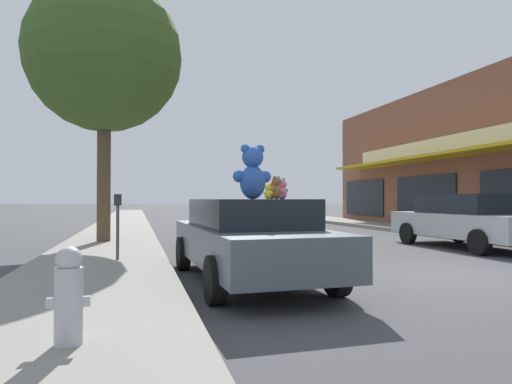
% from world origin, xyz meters
% --- Properties ---
extents(ground_plane, '(260.00, 260.00, 0.00)m').
position_xyz_m(ground_plane, '(0.00, 0.00, 0.00)').
color(ground_plane, '#424244').
extents(sidewalk_near, '(2.56, 90.00, 0.16)m').
position_xyz_m(sidewalk_near, '(-6.00, 0.00, 0.08)').
color(sidewalk_near, gray).
rests_on(sidewalk_near, ground_plane).
extents(plush_art_car, '(2.03, 4.78, 1.33)m').
position_xyz_m(plush_art_car, '(-3.58, 0.48, 0.72)').
color(plush_art_car, '#4C5660').
rests_on(plush_art_car, ground_plane).
extents(teddy_bear_giant, '(0.65, 0.41, 0.89)m').
position_xyz_m(teddy_bear_giant, '(-3.51, 0.43, 1.76)').
color(teddy_bear_giant, blue).
rests_on(teddy_bear_giant, plush_art_car).
extents(teddy_bear_yellow, '(0.14, 0.15, 0.21)m').
position_xyz_m(teddy_bear_yellow, '(-3.57, -0.65, 1.44)').
color(teddy_bear_yellow, yellow).
rests_on(teddy_bear_yellow, plush_art_car).
extents(teddy_bear_brown, '(0.23, 0.23, 0.34)m').
position_xyz_m(teddy_bear_brown, '(-3.36, -0.36, 1.50)').
color(teddy_bear_brown, olive).
rests_on(teddy_bear_brown, plush_art_car).
extents(teddy_bear_pink, '(0.19, 0.22, 0.31)m').
position_xyz_m(teddy_bear_pink, '(-3.13, 0.03, 1.48)').
color(teddy_bear_pink, pink).
rests_on(teddy_bear_pink, plush_art_car).
extents(teddy_bear_orange, '(0.13, 0.18, 0.24)m').
position_xyz_m(teddy_bear_orange, '(-3.40, -0.25, 1.45)').
color(teddy_bear_orange, orange).
rests_on(teddy_bear_orange, plush_art_car).
extents(teddy_bear_teal, '(0.20, 0.27, 0.36)m').
position_xyz_m(teddy_bear_teal, '(-2.96, 0.60, 1.51)').
color(teddy_bear_teal, teal).
rests_on(teddy_bear_teal, plush_art_car).
extents(parked_car_far_center, '(1.99, 4.73, 1.47)m').
position_xyz_m(parked_car_far_center, '(3.41, 3.82, 0.78)').
color(parked_car_far_center, '#B7B7BC').
rests_on(parked_car_far_center, ground_plane).
extents(street_tree, '(4.30, 4.30, 7.38)m').
position_xyz_m(street_tree, '(-6.22, 6.66, 5.37)').
color(street_tree, brown).
rests_on(street_tree, sidewalk_near).
extents(fire_hydrant, '(0.33, 0.22, 0.79)m').
position_xyz_m(fire_hydrant, '(-5.86, -2.77, 0.56)').
color(fire_hydrant, '#B2B2B7').
rests_on(fire_hydrant, sidewalk_near).
extents(parking_meter, '(0.14, 0.10, 1.27)m').
position_xyz_m(parking_meter, '(-5.68, 2.52, 0.97)').
color(parking_meter, '#4C4C51').
rests_on(parking_meter, sidewalk_near).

